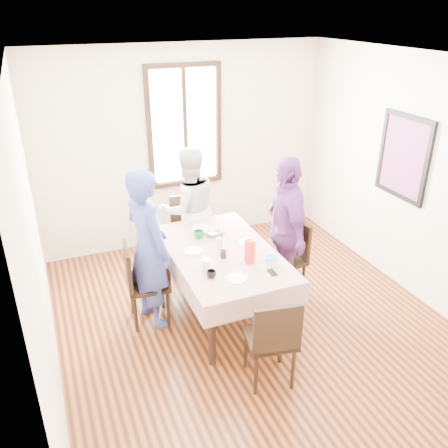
{
  "coord_description": "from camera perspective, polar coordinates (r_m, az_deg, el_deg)",
  "views": [
    {
      "loc": [
        -1.86,
        -3.67,
        3.15
      ],
      "look_at": [
        -0.22,
        0.31,
        1.1
      ],
      "focal_mm": 37.62,
      "sensor_mm": 36.0,
      "label": 1
    }
  ],
  "objects": [
    {
      "name": "back_wall",
      "position": [
        6.46,
        -4.77,
        9.19
      ],
      "size": [
        4.0,
        0.0,
        4.0
      ],
      "primitive_type": "plane",
      "rotation": [
        1.57,
        0.0,
        0.0
      ],
      "color": "beige",
      "rests_on": "ground"
    },
    {
      "name": "person_far",
      "position": [
        5.87,
        -4.26,
        1.8
      ],
      "size": [
        0.79,
        0.63,
        1.6
      ],
      "primitive_type": "imported",
      "rotation": [
        0.0,
        0.0,
        3.17
      ],
      "color": "beige",
      "rests_on": "ground"
    },
    {
      "name": "chair_left",
      "position": [
        5.05,
        -9.21,
        -7.17
      ],
      "size": [
        0.46,
        0.46,
        0.91
      ],
      "primitive_type": "cube",
      "rotation": [
        0.0,
        0.0,
        -1.67
      ],
      "color": "black",
      "rests_on": "ground"
    },
    {
      "name": "plate_near",
      "position": [
        4.48,
        1.57,
        -6.64
      ],
      "size": [
        0.2,
        0.2,
        0.01
      ],
      "primitive_type": "cylinder",
      "color": "white",
      "rests_on": "tablecloth"
    },
    {
      "name": "smartphone",
      "position": [
        4.6,
        5.87,
        -5.88
      ],
      "size": [
        0.07,
        0.13,
        0.01
      ],
      "primitive_type": "cube",
      "color": "black",
      "rests_on": "tablecloth"
    },
    {
      "name": "person_left",
      "position": [
        4.84,
        -9.31,
        -3.04
      ],
      "size": [
        0.58,
        0.73,
        1.73
      ],
      "primitive_type": "imported",
      "rotation": [
        0.0,
        0.0,
        1.87
      ],
      "color": "#374290",
      "rests_on": "ground"
    },
    {
      "name": "mug_black",
      "position": [
        4.49,
        -1.55,
        -6.1
      ],
      "size": [
        0.11,
        0.11,
        0.07
      ],
      "primitive_type": "imported",
      "rotation": [
        0.0,
        0.0,
        0.18
      ],
      "color": "black",
      "rests_on": "tablecloth"
    },
    {
      "name": "tablecloth",
      "position": [
        4.96,
        -0.22,
        -3.36
      ],
      "size": [
        1.06,
        1.75,
        0.01
      ],
      "primitive_type": "cube",
      "color": "#530B0B",
      "rests_on": "dining_table"
    },
    {
      "name": "right_wall",
      "position": [
        5.62,
        22.87,
        4.74
      ],
      "size": [
        0.0,
        4.5,
        4.5
      ],
      "primitive_type": "plane",
      "rotation": [
        1.57,
        0.0,
        -1.57
      ],
      "color": "beige",
      "rests_on": "ground"
    },
    {
      "name": "plate_far",
      "position": [
        5.46,
        -2.89,
        -0.43
      ],
      "size": [
        0.2,
        0.2,
        0.01
      ],
      "primitive_type": "cylinder",
      "color": "white",
      "rests_on": "tablecloth"
    },
    {
      "name": "ground",
      "position": [
        5.18,
        3.68,
        -12.06
      ],
      "size": [
        4.5,
        4.5,
        0.0
      ],
      "primitive_type": "plane",
      "color": "black",
      "rests_on": "ground"
    },
    {
      "name": "chair_near",
      "position": [
        4.29,
        5.59,
        -13.59
      ],
      "size": [
        0.49,
        0.49,
        0.91
      ],
      "primitive_type": "cube",
      "rotation": [
        0.0,
        0.0,
        -0.17
      ],
      "color": "black",
      "rests_on": "ground"
    },
    {
      "name": "person_right",
      "position": [
        5.26,
        7.28,
        -0.66
      ],
      "size": [
        0.58,
        1.05,
        1.7
      ],
      "primitive_type": "imported",
      "rotation": [
        0.0,
        0.0,
        -1.75
      ],
      "color": "#6B357E",
      "rests_on": "ground"
    },
    {
      "name": "window_frame",
      "position": [
        6.36,
        -4.81,
        11.74
      ],
      "size": [
        1.02,
        0.06,
        1.62
      ],
      "primitive_type": "cube",
      "color": "black",
      "rests_on": "back_wall"
    },
    {
      "name": "butter_lid",
      "position": [
        4.71,
        5.75,
        -4.11
      ],
      "size": [
        0.12,
        0.12,
        0.01
      ],
      "primitive_type": "cylinder",
      "color": "blue",
      "rests_on": "butter_tub"
    },
    {
      "name": "jam_jar",
      "position": [
        4.81,
        -0.09,
        -3.67
      ],
      "size": [
        0.06,
        0.06,
        0.09
      ],
      "primitive_type": "cylinder",
      "color": "black",
      "rests_on": "tablecloth"
    },
    {
      "name": "serving_bowl",
      "position": [
        5.3,
        -1.17,
        -1.01
      ],
      "size": [
        0.23,
        0.23,
        0.05
      ],
      "primitive_type": "imported",
      "rotation": [
        0.0,
        0.0,
        -0.06
      ],
      "color": "white",
      "rests_on": "tablecloth"
    },
    {
      "name": "plate_right",
      "position": [
        5.14,
        2.76,
        -2.18
      ],
      "size": [
        0.2,
        0.2,
        0.01
      ],
      "primitive_type": "cylinder",
      "color": "white",
      "rests_on": "tablecloth"
    },
    {
      "name": "chair_far",
      "position": [
        6.04,
        -4.22,
        -1.12
      ],
      "size": [
        0.48,
        0.48,
        0.91
      ],
      "primitive_type": "cube",
      "rotation": [
        0.0,
        0.0,
        2.99
      ],
      "color": "black",
      "rests_on": "ground"
    },
    {
      "name": "mug_green",
      "position": [
        5.22,
        -3.08,
        -1.27
      ],
      "size": [
        0.12,
        0.12,
        0.09
      ],
      "primitive_type": "imported",
      "rotation": [
        0.0,
        0.0,
        -0.06
      ],
      "color": "#0C7226",
      "rests_on": "tablecloth"
    },
    {
      "name": "flower_bunch",
      "position": [
        4.92,
        -0.56,
        -1.16
      ],
      "size": [
        0.09,
        0.09,
        0.1
      ],
      "primitive_type": null,
      "color": "yellow",
      "rests_on": "flower_vase"
    },
    {
      "name": "flower_vase",
      "position": [
        4.97,
        -0.55,
        -2.35
      ],
      "size": [
        0.07,
        0.07,
        0.13
      ],
      "primitive_type": "cylinder",
      "color": "silver",
      "rests_on": "tablecloth"
    },
    {
      "name": "butter_tub",
      "position": [
        4.73,
        5.73,
        -4.51
      ],
      "size": [
        0.13,
        0.13,
        0.07
      ],
      "primitive_type": "cylinder",
      "color": "white",
      "rests_on": "tablecloth"
    },
    {
      "name": "plate_left",
      "position": [
        4.96,
        -3.78,
        -3.27
      ],
      "size": [
        0.2,
        0.2,
        0.01
      ],
      "primitive_type": "cylinder",
      "color": "white",
      "rests_on": "tablecloth"
    },
    {
      "name": "mug_flag",
      "position": [
        4.97,
        3.15,
        -2.74
      ],
      "size": [
        0.11,
        0.11,
        0.08
      ],
      "primitive_type": "imported",
      "rotation": [
        0.0,
        0.0,
        0.34
      ],
      "color": "red",
      "rests_on": "tablecloth"
    },
    {
      "name": "dining_table",
      "position": [
        5.16,
        -0.21,
        -7.07
      ],
      "size": [
        0.94,
        1.63,
        0.75
      ],
      "primitive_type": "cube",
      "color": "black",
      "rests_on": "ground"
    },
    {
      "name": "window_pane",
      "position": [
        6.37,
        -4.84,
        11.76
      ],
      "size": [
        0.9,
        0.02,
        1.5
      ],
      "primitive_type": "cube",
      "color": "white",
      "rests_on": "back_wall"
    },
    {
      "name": "art_poster",
      "position": [
        5.75,
        21.02,
        7.61
      ],
      "size": [
        0.04,
        0.76,
        0.96
      ],
      "primitive_type": "cube",
      "color": "red",
      "rests_on": "right_wall"
    },
    {
      "name": "chair_right",
      "position": [
        5.45,
        7.25,
        -4.36
      ],
      "size": [
        0.46,
        0.46,
        0.91
      ],
      "primitive_type": "cube",
      "rotation": [
        0.0,
        0.0,
        1.68
      ],
      "color": "black",
      "rests_on": "ground"
    },
    {
      "name": "drinking_glass",
      "position": [
        4.6,
        -2.23,
        -4.96
      ],
      "size": [
        0.08,
        0.08,
        0.11
      ],
      "primitive_type": "cylinder",
      "color": "silver",
      "rests_on": "tablecloth"
    },
    {
      "name": "juice_carton",
      "position": [
        4.7,
        3.14,
        -3.37
      ],
      "size": [
        0.08,
        0.08,
        0.25
      ],
      "primitive_type": "cube",
      "color": "red",
      "rests_on": "tablecloth"
    }
  ]
}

